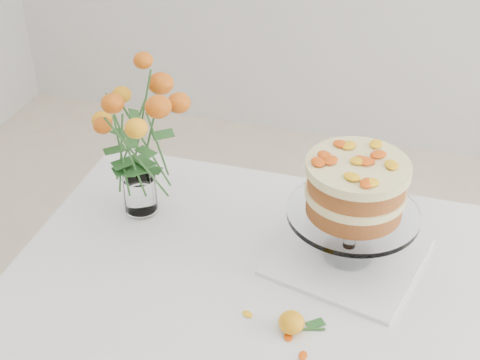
% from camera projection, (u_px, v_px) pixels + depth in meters
% --- Properties ---
extents(table, '(1.43, 0.93, 0.76)m').
position_uv_depth(table, '(309.00, 320.00, 1.55)').
color(table, tan).
rests_on(table, ground).
extents(napkin, '(0.40, 0.40, 0.01)m').
position_uv_depth(napkin, '(348.00, 256.00, 1.61)').
color(napkin, white).
rests_on(napkin, table).
extents(cake_stand, '(0.31, 0.31, 0.27)m').
position_uv_depth(cake_stand, '(355.00, 192.00, 1.50)').
color(cake_stand, white).
rests_on(cake_stand, napkin).
extents(rose_vase, '(0.37, 0.37, 0.43)m').
position_uv_depth(rose_vase, '(133.00, 129.00, 1.63)').
color(rose_vase, white).
rests_on(rose_vase, table).
extents(loose_rose_near, '(0.10, 0.06, 0.05)m').
position_uv_depth(loose_rose_near, '(292.00, 322.00, 1.41)').
color(loose_rose_near, '#FFA616').
rests_on(loose_rose_near, table).
extents(stray_petal_a, '(0.03, 0.02, 0.00)m').
position_uv_depth(stray_petal_a, '(248.00, 314.00, 1.46)').
color(stray_petal_a, '#FFB410').
rests_on(stray_petal_a, table).
extents(stray_petal_b, '(0.03, 0.02, 0.00)m').
position_uv_depth(stray_petal_b, '(288.00, 337.00, 1.40)').
color(stray_petal_b, '#FFB410').
rests_on(stray_petal_b, table).
extents(stray_petal_c, '(0.03, 0.02, 0.00)m').
position_uv_depth(stray_petal_c, '(303.00, 356.00, 1.36)').
color(stray_petal_c, '#FFB410').
rests_on(stray_petal_c, table).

